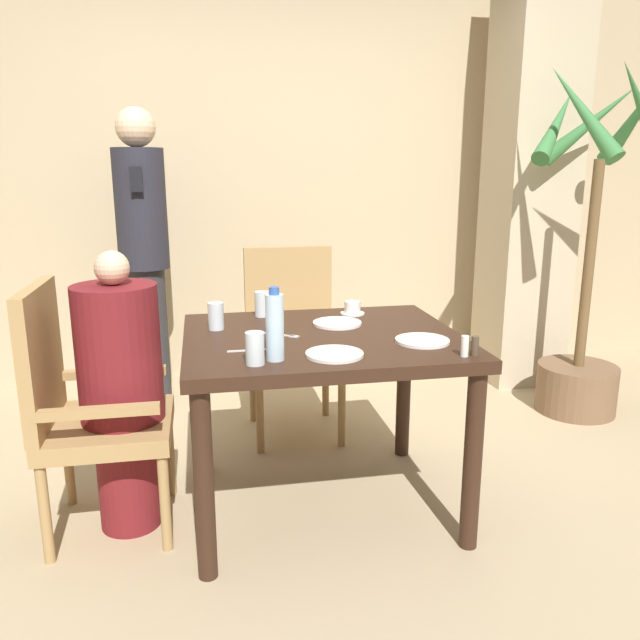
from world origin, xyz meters
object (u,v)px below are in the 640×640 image
object	(u,v)px
plate_main_left	(334,354)
glass_tall_near	(216,316)
chair_far_side	(292,335)
chair_left_side	(83,403)
teacup_with_saucer	(352,309)
water_bottle	(275,326)
diner_in_left_chair	(122,390)
standing_host	(144,248)
plate_dessert_center	(422,341)
glass_tall_far	(255,348)
plate_main_right	(337,323)
potted_palm	(584,299)
glass_tall_mid	(262,304)

from	to	relation	value
plate_main_left	glass_tall_near	bearing A→B (deg)	131.42
chair_far_side	chair_left_side	bearing A→B (deg)	-137.76
teacup_with_saucer	water_bottle	distance (m)	0.78
diner_in_left_chair	glass_tall_near	bearing A→B (deg)	23.95
chair_left_side	chair_far_side	xyz separation A→B (m)	(0.95, 0.86, 0.00)
standing_host	glass_tall_near	bearing A→B (deg)	-73.54
diner_in_left_chair	plate_dessert_center	xyz separation A→B (m)	(1.16, -0.18, 0.19)
chair_far_side	glass_tall_far	xyz separation A→B (m)	(-0.30, -1.20, 0.29)
plate_main_left	water_bottle	xyz separation A→B (m)	(-0.22, -0.01, 0.12)
diner_in_left_chair	teacup_with_saucer	distance (m)	1.08
plate_main_left	glass_tall_far	world-z (taller)	glass_tall_far
plate_main_right	glass_tall_near	distance (m)	0.52
diner_in_left_chair	plate_main_left	size ratio (longest dim) A/B	5.34
diner_in_left_chair	glass_tall_far	distance (m)	0.65
water_bottle	glass_tall_near	xyz separation A→B (m)	(-0.19, 0.47, -0.07)
potted_palm	diner_in_left_chair	bearing A→B (deg)	-162.68
standing_host	plate_main_right	world-z (taller)	standing_host
plate_main_left	water_bottle	size ratio (longest dim) A/B	0.81
chair_far_side	water_bottle	size ratio (longest dim) A/B	3.83
water_bottle	glass_tall_far	xyz separation A→B (m)	(-0.07, -0.04, -0.07)
chair_far_side	plate_main_left	world-z (taller)	chair_far_side
chair_left_side	water_bottle	world-z (taller)	water_bottle
standing_host	potted_palm	bearing A→B (deg)	-15.73
chair_far_side	potted_palm	bearing A→B (deg)	-2.65
water_bottle	glass_tall_mid	distance (m)	0.68
plate_main_right	glass_tall_mid	size ratio (longest dim) A/B	1.85
plate_main_left	water_bottle	distance (m)	0.25
chair_far_side	potted_palm	world-z (taller)	potted_palm
glass_tall_near	teacup_with_saucer	bearing A→B (deg)	14.43
chair_left_side	glass_tall_near	distance (m)	0.62
glass_tall_far	glass_tall_near	bearing A→B (deg)	102.97
teacup_with_saucer	glass_tall_mid	distance (m)	0.42
diner_in_left_chair	water_bottle	xyz separation A→B (m)	(0.57, -0.31, 0.31)
chair_left_side	potted_palm	xyz separation A→B (m)	(2.65, 0.78, 0.15)
potted_palm	glass_tall_far	xyz separation A→B (m)	(-2.01, -1.12, 0.14)
potted_palm	glass_tall_near	xyz separation A→B (m)	(-2.12, -0.61, 0.14)
chair_left_side	teacup_with_saucer	bearing A→B (deg)	15.95
glass_tall_near	glass_tall_far	size ratio (longest dim) A/B	1.00
diner_in_left_chair	teacup_with_saucer	size ratio (longest dim) A/B	10.12
standing_host	plate_main_left	distance (m)	1.96
standing_host	plate_dessert_center	size ratio (longest dim) A/B	8.38
standing_host	teacup_with_saucer	world-z (taller)	standing_host
glass_tall_mid	plate_main_right	bearing A→B (deg)	-35.35
plate_main_right	plate_dessert_center	distance (m)	0.43
glass_tall_near	plate_main_left	bearing A→B (deg)	-48.58
water_bottle	plate_main_left	bearing A→B (deg)	2.74
chair_far_side	glass_tall_far	distance (m)	1.27
glass_tall_far	water_bottle	bearing A→B (deg)	26.88
plate_main_left	glass_tall_mid	distance (m)	0.69
plate_main_right	glass_tall_near	size ratio (longest dim) A/B	1.85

